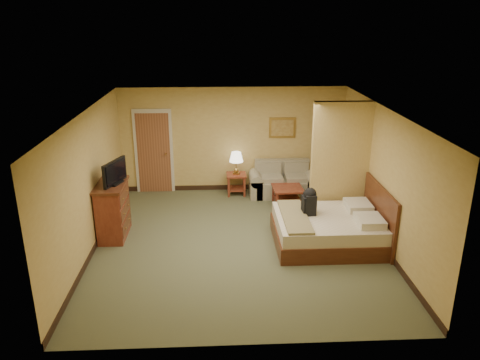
{
  "coord_description": "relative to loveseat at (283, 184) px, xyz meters",
  "views": [
    {
      "loc": [
        -0.39,
        -8.21,
        4.21
      ],
      "look_at": [
        0.06,
        0.6,
        1.1
      ],
      "focal_mm": 35.0,
      "sensor_mm": 36.0,
      "label": 1
    }
  ],
  "objects": [
    {
      "name": "partition",
      "position": [
        0.93,
        -1.65,
        1.03
      ],
      "size": [
        1.2,
        0.15,
        2.6
      ],
      "primitive_type": "cube",
      "color": "tan",
      "rests_on": "floor"
    },
    {
      "name": "baseboard",
      "position": [
        -1.22,
        0.42,
        -0.21
      ],
      "size": [
        5.5,
        0.02,
        0.12
      ],
      "primitive_type": "cube",
      "color": "black",
      "rests_on": "floor"
    },
    {
      "name": "back_wall",
      "position": [
        -1.22,
        0.43,
        1.03
      ],
      "size": [
        5.5,
        0.02,
        2.6
      ],
      "primitive_type": "cube",
      "color": "tan",
      "rests_on": "floor"
    },
    {
      "name": "coffee_table",
      "position": [
        0.01,
        -0.69,
        0.04
      ],
      "size": [
        0.7,
        0.7,
        0.44
      ],
      "rotation": [
        0.0,
        0.0,
        0.03
      ],
      "color": "maroon",
      "rests_on": "floor"
    },
    {
      "name": "backpack",
      "position": [
        0.16,
        -2.49,
        0.57
      ],
      "size": [
        0.24,
        0.32,
        0.53
      ],
      "rotation": [
        0.0,
        0.0,
        0.06
      ],
      "color": "black",
      "rests_on": "bed"
    },
    {
      "name": "tv",
      "position": [
        -3.59,
        -2.12,
        1.07
      ],
      "size": [
        0.31,
        0.74,
        0.47
      ],
      "rotation": [
        0.0,
        0.0,
        -0.34
      ],
      "color": "black",
      "rests_on": "dresser"
    },
    {
      "name": "table_lamp",
      "position": [
        -1.15,
        0.08,
        0.68
      ],
      "size": [
        0.34,
        0.34,
        0.56
      ],
      "color": "#A37E3B",
      "rests_on": "side_table"
    },
    {
      "name": "right_wall",
      "position": [
        1.53,
        -2.57,
        1.03
      ],
      "size": [
        0.02,
        6.0,
        2.6
      ],
      "primitive_type": "cube",
      "color": "tan",
      "rests_on": "floor"
    },
    {
      "name": "side_table",
      "position": [
        -1.15,
        0.08,
        0.08
      ],
      "size": [
        0.48,
        0.48,
        0.53
      ],
      "color": "maroon",
      "rests_on": "floor"
    },
    {
      "name": "floor",
      "position": [
        -1.22,
        -2.57,
        -0.27
      ],
      "size": [
        6.0,
        6.0,
        0.0
      ],
      "primitive_type": "plane",
      "color": "#545939",
      "rests_on": "ground"
    },
    {
      "name": "loveseat",
      "position": [
        0.0,
        0.0,
        0.0
      ],
      "size": [
        1.65,
        0.77,
        0.84
      ],
      "color": "gray",
      "rests_on": "floor"
    },
    {
      "name": "bed",
      "position": [
        0.6,
        -2.67,
        0.04
      ],
      "size": [
        2.1,
        1.78,
        1.15
      ],
      "color": "#4A2011",
      "rests_on": "floor"
    },
    {
      "name": "left_wall",
      "position": [
        -3.97,
        -2.57,
        1.03
      ],
      "size": [
        0.02,
        6.0,
        2.6
      ],
      "primitive_type": "cube",
      "color": "tan",
      "rests_on": "floor"
    },
    {
      "name": "dresser",
      "position": [
        -3.69,
        -2.12,
        0.29
      ],
      "size": [
        0.55,
        1.05,
        1.12
      ],
      "color": "maroon",
      "rests_on": "floor"
    },
    {
      "name": "ceiling",
      "position": [
        -1.22,
        -2.57,
        2.33
      ],
      "size": [
        6.0,
        6.0,
        0.0
      ],
      "primitive_type": "plane",
      "rotation": [
        3.14,
        0.0,
        0.0
      ],
      "color": "white",
      "rests_on": "back_wall"
    },
    {
      "name": "door",
      "position": [
        -3.17,
        0.39,
        0.76
      ],
      "size": [
        0.94,
        0.16,
        2.1
      ],
      "color": "beige",
      "rests_on": "floor"
    },
    {
      "name": "wall_picture",
      "position": [
        0.0,
        0.4,
        1.33
      ],
      "size": [
        0.65,
        0.04,
        0.51
      ],
      "color": "#B78E3F",
      "rests_on": "back_wall"
    }
  ]
}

